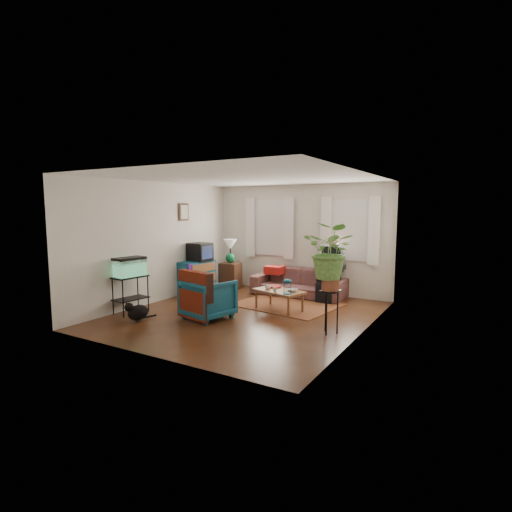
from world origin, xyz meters
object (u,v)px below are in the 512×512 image
Objects in this scene: side_table at (230,276)px; plant_stand at (330,312)px; armchair at (208,297)px; dresser at (197,277)px; coffee_table at (279,300)px; aquarium_stand at (131,295)px; sofa at (299,278)px.

plant_stand is at bearing -32.63° from side_table.
plant_stand reaches higher than side_table.
plant_stand is (2.28, 0.26, -0.05)m from armchair.
dresser is 2.17m from armchair.
dresser reaches higher than side_table.
dresser is at bearing -110.36° from side_table.
dresser is 0.88× the size of coffee_table.
aquarium_stand is at bearing -130.01° from coffee_table.
plant_stand is at bearing -160.94° from armchair.
armchair is at bearing -64.60° from side_table.
dresser is 4.00m from plant_stand.
aquarium_stand is 2.92m from coffee_table.
aquarium_stand is 1.01× the size of plant_stand.
sofa reaches higher than coffee_table.
coffee_table is at bearing -32.50° from side_table.
dresser reaches higher than plant_stand.
coffee_table is at bearing 40.75° from aquarium_stand.
armchair reaches higher than side_table.
plant_stand is (1.39, -0.90, 0.15)m from coffee_table.
armchair is 1.13× the size of plant_stand.
armchair is at bearing -40.40° from dresser.
aquarium_stand reaches higher than side_table.
sofa is 2.98× the size of aquarium_stand.
sofa is at bearing -91.74° from armchair.
armchair is (-0.66, -2.59, -0.02)m from sofa.
armchair reaches higher than aquarium_stand.
sofa is at bearing 61.11° from aquarium_stand.
sofa is 2.68m from armchair.
armchair is at bearing -111.61° from coffee_table.
dresser is at bearing 96.19° from aquarium_stand.
side_table is 0.66× the size of coffee_table.
coffee_table is (2.40, -0.39, -0.19)m from dresser.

